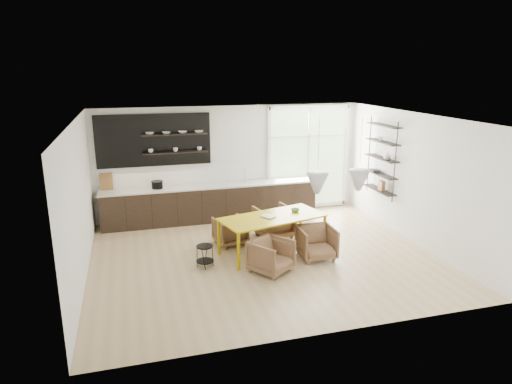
% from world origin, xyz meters
% --- Properties ---
extents(room, '(7.02, 6.01, 2.91)m').
position_xyz_m(room, '(0.58, 1.10, 1.46)').
color(room, tan).
rests_on(room, ground).
extents(kitchen_run, '(5.54, 0.69, 2.75)m').
position_xyz_m(kitchen_run, '(-0.70, 2.69, 0.60)').
color(kitchen_run, black).
rests_on(kitchen_run, ground).
extents(right_shelving, '(0.26, 1.22, 1.90)m').
position_xyz_m(right_shelving, '(3.36, 1.17, 1.65)').
color(right_shelving, black).
rests_on(right_shelving, ground).
extents(dining_table, '(2.37, 1.49, 0.80)m').
position_xyz_m(dining_table, '(0.26, 0.20, 0.75)').
color(dining_table, '#BBA002').
rests_on(dining_table, ground).
extents(armchair_back_left, '(0.77, 0.78, 0.61)m').
position_xyz_m(armchair_back_left, '(-0.51, 0.91, 0.30)').
color(armchair_back_left, brown).
rests_on(armchair_back_left, ground).
extents(armchair_back_right, '(0.91, 0.93, 0.73)m').
position_xyz_m(armchair_back_right, '(0.57, 1.08, 0.36)').
color(armchair_back_right, brown).
rests_on(armchair_back_right, ground).
extents(armchair_front_left, '(0.99, 0.99, 0.65)m').
position_xyz_m(armchair_front_left, '(-0.06, -0.74, 0.33)').
color(armchair_front_left, brown).
rests_on(armchair_front_left, ground).
extents(armchair_front_right, '(0.75, 0.77, 0.67)m').
position_xyz_m(armchair_front_right, '(1.05, -0.35, 0.34)').
color(armchair_front_right, brown).
rests_on(armchair_front_right, ground).
extents(wire_stool, '(0.35, 0.35, 0.45)m').
position_xyz_m(wire_stool, '(-1.26, -0.17, 0.29)').
color(wire_stool, black).
rests_on(wire_stool, ground).
extents(table_book, '(0.34, 0.36, 0.03)m').
position_xyz_m(table_book, '(0.07, 0.14, 0.81)').
color(table_book, white).
rests_on(table_book, dining_table).
extents(table_bowl, '(0.24, 0.24, 0.06)m').
position_xyz_m(table_bowl, '(0.85, 0.40, 0.83)').
color(table_bowl, '#578752').
rests_on(table_bowl, dining_table).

